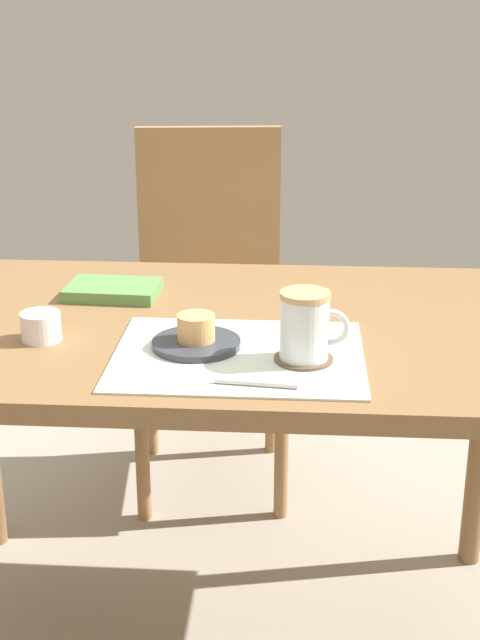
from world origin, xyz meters
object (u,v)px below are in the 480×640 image
at_px(coffee_mug, 306,325).
at_px(sugar_bowl, 41,326).
at_px(dining_table, 214,360).
at_px(small_book, 113,290).
at_px(pastry_plate, 196,343).
at_px(pastry, 196,328).
at_px(wooden_chair, 210,297).

bearing_deg(coffee_mug, sugar_bowl, 171.22).
relative_size(dining_table, small_book, 7.07).
bearing_deg(dining_table, sugar_bowl, -158.41).
height_order(pastry_plate, coffee_mug, coffee_mug).
xyz_separation_m(dining_table, pastry, (-0.02, -0.14, 0.12)).
bearing_deg(pastry_plate, wooden_chair, 94.25).
height_order(pastry, coffee_mug, coffee_mug).
height_order(coffee_mug, small_book, coffee_mug).
distance_m(dining_table, pastry_plate, 0.17).
xyz_separation_m(pastry, coffee_mug, (0.18, -0.05, 0.03)).
xyz_separation_m(dining_table, coffee_mug, (0.17, -0.19, 0.14)).
bearing_deg(pastry, wooden_chair, 94.25).
distance_m(wooden_chair, sugar_bowl, 0.89).
height_order(pastry, sugar_bowl, pastry).
distance_m(coffee_mug, sugar_bowl, 0.47).
bearing_deg(coffee_mug, wooden_chair, 105.36).
bearing_deg(pastry_plate, small_book, 126.09).
distance_m(pastry_plate, sugar_bowl, 0.28).
distance_m(pastry, coffee_mug, 0.19).
bearing_deg(small_book, sugar_bowl, -104.05).
bearing_deg(wooden_chair, sugar_bowl, 69.87).
bearing_deg(sugar_bowl, wooden_chair, 75.77).
xyz_separation_m(pastry_plate, small_book, (-0.20, 0.27, 0.00)).
xyz_separation_m(wooden_chair, small_book, (-0.13, -0.58, 0.21)).
relative_size(pastry_plate, small_book, 0.84).
height_order(sugar_bowl, small_book, sugar_bowl).
relative_size(dining_table, pastry_plate, 8.39).
distance_m(pastry, sugar_bowl, 0.28).
relative_size(pastry, coffee_mug, 0.56).
height_order(wooden_chair, coffee_mug, wooden_chair).
xyz_separation_m(dining_table, pastry_plate, (-0.02, -0.14, 0.09)).
relative_size(sugar_bowl, small_book, 0.39).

